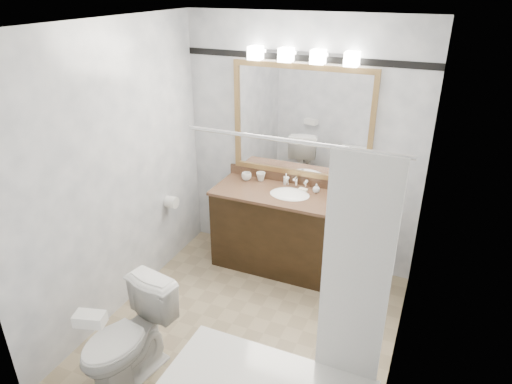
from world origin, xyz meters
TOP-DOWN VIEW (x-y plane):
  - room at (0.00, 0.00)m, footprint 2.42×2.62m
  - vanity at (0.00, 1.02)m, footprint 1.53×0.58m
  - mirror at (0.00, 1.28)m, footprint 1.40×0.04m
  - vanity_light_bar at (0.00, 1.23)m, footprint 1.02×0.14m
  - accent_stripe at (0.00, 1.29)m, footprint 2.40×0.01m
  - tp_roll at (-1.14, 0.66)m, footprint 0.11×0.12m
  - toilet at (-0.59, -0.83)m, footprint 0.55×0.80m
  - tissue_box at (-0.59, -1.12)m, footprint 0.22×0.16m
  - coffee_maker at (0.63, 1.08)m, footprint 0.18×0.22m
  - cup_left at (-0.53, 1.16)m, footprint 0.10×0.10m
  - cup_right at (-0.39, 1.21)m, footprint 0.12×0.12m
  - soap_bottle_a at (-0.12, 1.23)m, footprint 0.07×0.07m
  - soap_bottle_b at (0.22, 1.16)m, footprint 0.09×0.09m
  - soap_bar at (0.10, 1.13)m, footprint 0.09×0.07m

SIDE VIEW (x-z plane):
  - toilet at x=-0.59m, z-range 0.00..0.75m
  - vanity at x=0.00m, z-range -0.04..0.93m
  - tp_roll at x=-1.14m, z-range 0.64..0.76m
  - tissue_box at x=-0.59m, z-range 0.75..0.83m
  - soap_bar at x=0.10m, z-range 0.85..0.88m
  - cup_left at x=-0.53m, z-range 0.85..0.93m
  - cup_right at x=-0.39m, z-range 0.85..0.94m
  - soap_bottle_b at x=0.22m, z-range 0.85..0.94m
  - soap_bottle_a at x=-0.12m, z-range 0.85..0.96m
  - coffee_maker at x=0.63m, z-range 0.85..1.19m
  - room at x=0.00m, z-range -0.01..2.51m
  - mirror at x=0.00m, z-range 0.95..2.05m
  - accent_stripe at x=0.00m, z-range 2.07..2.13m
  - vanity_light_bar at x=0.00m, z-range 2.07..2.19m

